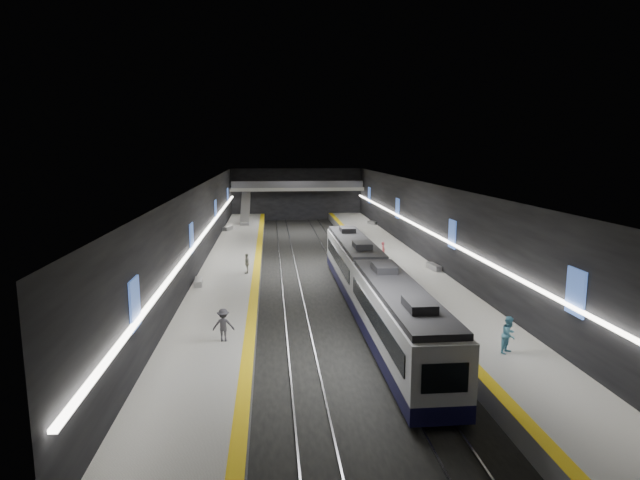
{
  "coord_description": "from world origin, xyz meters",
  "views": [
    {
      "loc": [
        -4.07,
        -47.68,
        11.06
      ],
      "look_at": [
        0.71,
        3.52,
        2.2
      ],
      "focal_mm": 30.0,
      "sensor_mm": 36.0,
      "label": 1
    }
  ],
  "objects": [
    {
      "name": "platform_right",
      "position": [
        7.5,
        0.0,
        0.5
      ],
      "size": [
        5.0,
        70.0,
        1.0
      ],
      "primitive_type": "cube",
      "color": "slate",
      "rests_on": "ground"
    },
    {
      "name": "escalator",
      "position": [
        -7.5,
        26.0,
        2.9
      ],
      "size": [
        1.2,
        7.5,
        3.92
      ],
      "primitive_type": "cube",
      "rotation": [
        0.44,
        0.0,
        0.0
      ],
      "color": "#99999E",
      "rests_on": "platform_left"
    },
    {
      "name": "bench_right_near",
      "position": [
        9.5,
        -5.11,
        1.24
      ],
      "size": [
        0.81,
        2.01,
        0.48
      ],
      "primitive_type": "cube",
      "rotation": [
        0.0,
        0.0,
        0.14
      ],
      "color": "#99999E",
      "rests_on": "platform_right"
    },
    {
      "name": "tactile_strip_left",
      "position": [
        -5.3,
        0.0,
        1.02
      ],
      "size": [
        0.6,
        70.0,
        0.02
      ],
      "primitive_type": "cube",
      "color": "yellow",
      "rests_on": "platform_left"
    },
    {
      "name": "bench_left_near",
      "position": [
        -9.5,
        -8.4,
        1.23
      ],
      "size": [
        0.69,
        1.92,
        0.46
      ],
      "primitive_type": "cube",
      "rotation": [
        0.0,
        0.0,
        0.09
      ],
      "color": "#99999E",
      "rests_on": "platform_left"
    },
    {
      "name": "wall_back",
      "position": [
        0.0,
        35.0,
        4.0
      ],
      "size": [
        20.0,
        0.04,
        8.0
      ],
      "primitive_type": "cube",
      "color": "black",
      "rests_on": "ground"
    },
    {
      "name": "wall_left",
      "position": [
        -10.0,
        0.0,
        4.0
      ],
      "size": [
        0.04,
        70.0,
        8.0
      ],
      "primitive_type": "cube",
      "color": "black",
      "rests_on": "ground"
    },
    {
      "name": "bench_left_far",
      "position": [
        -9.38,
        18.6,
        1.25
      ],
      "size": [
        1.19,
        2.13,
        0.5
      ],
      "primitive_type": "cube",
      "rotation": [
        0.0,
        0.0,
        -0.32
      ],
      "color": "#99999E",
      "rests_on": "platform_left"
    },
    {
      "name": "wall_front",
      "position": [
        0.0,
        -35.0,
        4.0
      ],
      "size": [
        20.0,
        0.04,
        8.0
      ],
      "primitive_type": "cube",
      "color": "black",
      "rests_on": "ground"
    },
    {
      "name": "tactile_strip_right",
      "position": [
        5.3,
        0.0,
        1.02
      ],
      "size": [
        0.6,
        70.0,
        0.02
      ],
      "primitive_type": "cube",
      "color": "yellow",
      "rests_on": "platform_right"
    },
    {
      "name": "ceiling",
      "position": [
        0.0,
        0.0,
        8.0
      ],
      "size": [
        20.0,
        70.0,
        0.04
      ],
      "primitive_type": "cube",
      "rotation": [
        3.14,
        0.0,
        0.0
      ],
      "color": "beige",
      "rests_on": "wall_left"
    },
    {
      "name": "tile_surface_right",
      "position": [
        7.5,
        0.0,
        1.01
      ],
      "size": [
        5.0,
        70.0,
        0.02
      ],
      "primitive_type": "cube",
      "color": "#9A9A96",
      "rests_on": "platform_right"
    },
    {
      "name": "passenger_left_b",
      "position": [
        -6.63,
        -20.43,
        1.88
      ],
      "size": [
        1.15,
        0.68,
        1.75
      ],
      "primitive_type": "imported",
      "rotation": [
        0.0,
        0.0,
        3.12
      ],
      "color": "#3E3D44",
      "rests_on": "platform_left"
    },
    {
      "name": "wall_right",
      "position": [
        10.0,
        0.0,
        4.0
      ],
      "size": [
        0.04,
        70.0,
        8.0
      ],
      "primitive_type": "cube",
      "color": "black",
      "rests_on": "ground"
    },
    {
      "name": "cove_light_right",
      "position": [
        9.8,
        0.0,
        3.8
      ],
      "size": [
        0.25,
        68.6,
        0.12
      ],
      "primitive_type": "cube",
      "color": "white",
      "rests_on": "wall_right"
    },
    {
      "name": "train",
      "position": [
        2.5,
        -13.91,
        2.2
      ],
      "size": [
        2.69,
        30.04,
        3.6
      ],
      "color": "black",
      "rests_on": "ground"
    },
    {
      "name": "ad_posters",
      "position": [
        -0.0,
        1.0,
        4.5
      ],
      "size": [
        19.94,
        53.5,
        2.2
      ],
      "color": "#3959AB",
      "rests_on": "wall_left"
    },
    {
      "name": "rails",
      "position": [
        -0.0,
        0.0,
        0.06
      ],
      "size": [
        6.52,
        70.0,
        0.12
      ],
      "color": "gray",
      "rests_on": "ground"
    },
    {
      "name": "tile_surface_left",
      "position": [
        -7.5,
        0.0,
        1.01
      ],
      "size": [
        5.0,
        70.0,
        0.02
      ],
      "primitive_type": "cube",
      "color": "#9A9A96",
      "rests_on": "platform_left"
    },
    {
      "name": "passenger_left_a",
      "position": [
        -6.04,
        -4.96,
        1.82
      ],
      "size": [
        0.45,
        0.98,
        1.64
      ],
      "primitive_type": "imported",
      "rotation": [
        0.0,
        0.0,
        -1.52
      ],
      "color": "#B9B8A9",
      "rests_on": "platform_left"
    },
    {
      "name": "mezzanine_bridge",
      "position": [
        0.0,
        32.93,
        5.04
      ],
      "size": [
        20.0,
        3.0,
        1.5
      ],
      "color": "gray",
      "rests_on": "wall_left"
    },
    {
      "name": "passenger_right_b",
      "position": [
        7.59,
        -23.43,
        1.94
      ],
      "size": [
        1.15,
        1.13,
        1.87
      ],
      "primitive_type": "imported",
      "rotation": [
        0.0,
        0.0,
        0.71
      ],
      "color": "#559DB9",
      "rests_on": "platform_right"
    },
    {
      "name": "platform_left",
      "position": [
        -7.5,
        0.0,
        0.5
      ],
      "size": [
        5.0,
        70.0,
        1.0
      ],
      "primitive_type": "cube",
      "color": "slate",
      "rests_on": "ground"
    },
    {
      "name": "ground",
      "position": [
        0.0,
        0.0,
        0.0
      ],
      "size": [
        70.0,
        70.0,
        0.0
      ],
      "primitive_type": "plane",
      "color": "black",
      "rests_on": "ground"
    },
    {
      "name": "passenger_right_a",
      "position": [
        6.09,
        -0.7,
        1.82
      ],
      "size": [
        0.41,
        0.61,
        1.64
      ],
      "primitive_type": "imported",
      "rotation": [
        0.0,
        0.0,
        1.53
      ],
      "color": "#C54956",
      "rests_on": "platform_right"
    },
    {
      "name": "cove_light_left",
      "position": [
        -9.8,
        0.0,
        3.8
      ],
      "size": [
        0.25,
        68.6,
        0.12
      ],
      "primitive_type": "cube",
      "color": "white",
      "rests_on": "wall_left"
    },
    {
      "name": "bench_right_far",
      "position": [
        9.5,
        22.11,
        1.21
      ],
      "size": [
        1.13,
        1.78,
        0.42
      ],
      "primitive_type": "cube",
      "rotation": [
        0.0,
        0.0,
        0.41
      ],
      "color": "#99999E",
      "rests_on": "platform_right"
    }
  ]
}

